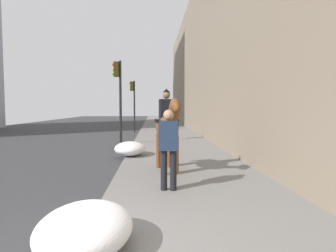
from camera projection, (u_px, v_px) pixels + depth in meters
mounted_horse_near at (167, 126)px, 7.71m from camera, size 2.15×0.79×2.27m
pedestrian_greeting at (169, 144)px, 5.95m from camera, size 0.31×0.43×1.70m
traffic_light_near_curb at (119, 90)px, 13.53m from camera, size 0.20×0.44×4.08m
traffic_light_far_curb at (133, 98)px, 21.48m from camera, size 0.20×0.44×3.88m
snow_pile_near at (85, 228)px, 3.49m from camera, size 1.52×1.17×0.52m
snow_pile_far at (130, 148)px, 10.39m from camera, size 1.45×1.12×0.50m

